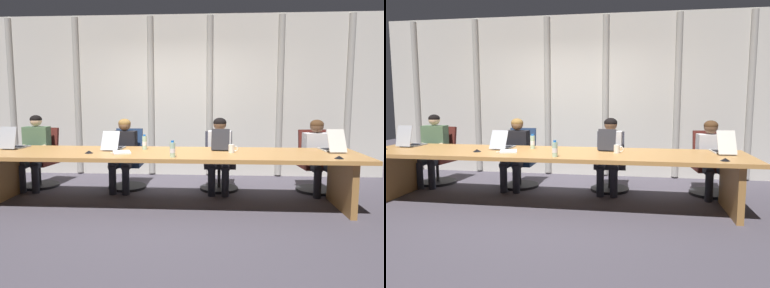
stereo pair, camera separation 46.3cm
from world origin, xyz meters
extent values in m
plane|color=#47424C|center=(0.00, 0.00, 0.00)|extent=(14.86, 14.86, 0.00)
cube|color=#B77F42|center=(0.00, 0.00, 0.70)|extent=(5.12, 1.12, 0.05)
cube|color=black|center=(0.00, 0.00, 0.63)|extent=(4.35, 0.10, 0.06)
cube|color=olive|center=(2.31, 0.00, 0.34)|extent=(0.08, 0.96, 0.67)
cube|color=beige|center=(0.00, 2.02, 1.47)|extent=(7.43, 0.10, 2.93)
cylinder|color=#A39E96|center=(-3.19, 1.96, 1.47)|extent=(0.12, 0.12, 2.87)
cylinder|color=#A39E96|center=(-1.92, 1.96, 1.47)|extent=(0.12, 0.12, 2.87)
cylinder|color=#A39E96|center=(-0.52, 1.96, 1.47)|extent=(0.12, 0.12, 2.87)
cylinder|color=#A39E96|center=(0.56, 1.96, 1.47)|extent=(0.12, 0.12, 2.87)
cylinder|color=#A39E96|center=(1.83, 1.96, 1.47)|extent=(0.12, 0.12, 2.87)
cylinder|color=#A39E96|center=(3.04, 1.96, 1.47)|extent=(0.12, 0.12, 2.87)
cube|color=#A8ADB7|center=(-2.19, 0.28, 0.73)|extent=(0.26, 0.34, 0.02)
cube|color=black|center=(-2.18, 0.31, 0.74)|extent=(0.21, 0.19, 0.00)
cube|color=#A8ADB7|center=(-2.20, 0.08, 0.89)|extent=(0.24, 0.10, 0.30)
cube|color=black|center=(-2.20, 0.09, 0.89)|extent=(0.22, 0.09, 0.27)
cube|color=#A8ADB7|center=(-0.74, 0.29, 0.73)|extent=(0.24, 0.30, 0.02)
cube|color=black|center=(-0.74, 0.31, 0.74)|extent=(0.20, 0.17, 0.00)
cube|color=#A8ADB7|center=(-0.75, 0.07, 0.86)|extent=(0.24, 0.15, 0.25)
cube|color=black|center=(-0.75, 0.07, 0.87)|extent=(0.21, 0.13, 0.22)
cube|color=#2D2D33|center=(0.76, 0.33, 0.73)|extent=(0.28, 0.33, 0.02)
cube|color=black|center=(0.76, 0.36, 0.74)|extent=(0.22, 0.19, 0.00)
cube|color=#2D2D33|center=(0.74, 0.15, 0.88)|extent=(0.25, 0.10, 0.28)
cube|color=black|center=(0.74, 0.16, 0.88)|extent=(0.23, 0.08, 0.25)
cube|color=beige|center=(2.23, 0.32, 0.73)|extent=(0.25, 0.35, 0.02)
cube|color=black|center=(2.23, 0.35, 0.74)|extent=(0.20, 0.20, 0.00)
cube|color=beige|center=(2.25, 0.08, 0.88)|extent=(0.24, 0.17, 0.29)
cube|color=black|center=(2.25, 0.08, 0.89)|extent=(0.21, 0.15, 0.26)
cube|color=#511E19|center=(-2.19, 0.89, 0.41)|extent=(0.54, 0.54, 0.08)
cube|color=#511E19|center=(-2.16, 1.11, 0.70)|extent=(0.44, 0.18, 0.51)
cylinder|color=#262628|center=(-2.19, 0.89, 0.20)|extent=(0.05, 0.05, 0.33)
cylinder|color=black|center=(-2.19, 0.89, 0.02)|extent=(0.60, 0.60, 0.04)
cube|color=navy|center=(-0.74, 0.89, 0.41)|extent=(0.49, 0.49, 0.08)
cube|color=navy|center=(-0.74, 1.11, 0.69)|extent=(0.43, 0.13, 0.50)
cylinder|color=#262628|center=(-0.74, 0.89, 0.20)|extent=(0.05, 0.05, 0.33)
cylinder|color=black|center=(-0.74, 0.89, 0.02)|extent=(0.60, 0.60, 0.04)
cube|color=#2D2D38|center=(0.73, 0.89, 0.41)|extent=(0.50, 0.50, 0.08)
cube|color=#2D2D38|center=(0.72, 1.11, 0.68)|extent=(0.44, 0.13, 0.46)
cylinder|color=#262628|center=(0.73, 0.89, 0.20)|extent=(0.05, 0.05, 0.33)
cylinder|color=black|center=(0.73, 0.89, 0.02)|extent=(0.60, 0.60, 0.04)
cube|color=#511E19|center=(2.23, 0.89, 0.41)|extent=(0.52, 0.52, 0.08)
cube|color=#511E19|center=(2.21, 1.11, 0.69)|extent=(0.44, 0.16, 0.50)
cylinder|color=#262628|center=(2.23, 0.89, 0.20)|extent=(0.05, 0.05, 0.33)
cylinder|color=black|center=(2.23, 0.89, 0.02)|extent=(0.60, 0.60, 0.04)
cube|color=#4C6B4C|center=(-2.19, 0.87, 0.71)|extent=(0.40, 0.25, 0.54)
sphere|color=beige|center=(-2.19, 0.87, 1.08)|extent=(0.18, 0.18, 0.18)
ellipsoid|color=black|center=(-2.19, 0.87, 1.10)|extent=(0.18, 0.18, 0.13)
cylinder|color=#4C6B4C|center=(-2.03, 0.89, 0.79)|extent=(0.08, 0.14, 0.27)
cylinder|color=beige|center=(-2.01, 0.68, 0.68)|extent=(0.09, 0.30, 0.06)
cylinder|color=#4C6B4C|center=(-2.35, 0.86, 0.79)|extent=(0.08, 0.14, 0.27)
cylinder|color=beige|center=(-2.33, 0.65, 0.68)|extent=(0.09, 0.30, 0.06)
cylinder|color=#262833|center=(-2.07, 0.68, 0.42)|extent=(0.17, 0.41, 0.13)
cylinder|color=#262833|center=(-2.06, 0.50, 0.21)|extent=(0.11, 0.11, 0.43)
cylinder|color=#262833|center=(-2.27, 0.67, 0.42)|extent=(0.17, 0.41, 0.13)
cylinder|color=#262833|center=(-2.26, 0.49, 0.21)|extent=(0.11, 0.11, 0.43)
cube|color=black|center=(-0.75, 0.87, 0.68)|extent=(0.36, 0.22, 0.47)
sphere|color=#8C6647|center=(-0.75, 0.87, 1.02)|extent=(0.19, 0.19, 0.19)
ellipsoid|color=olive|center=(-0.75, 0.87, 1.04)|extent=(0.19, 0.19, 0.14)
cylinder|color=black|center=(-0.61, 0.87, 0.73)|extent=(0.07, 0.14, 0.27)
cylinder|color=#8C6647|center=(-0.61, 0.66, 0.61)|extent=(0.07, 0.30, 0.06)
cylinder|color=black|center=(-0.90, 0.88, 0.73)|extent=(0.07, 0.14, 0.27)
cylinder|color=#8C6647|center=(-0.91, 0.67, 0.61)|extent=(0.07, 0.30, 0.06)
cylinder|color=#262833|center=(-0.66, 0.67, 0.42)|extent=(0.13, 0.40, 0.13)
cylinder|color=#262833|center=(-0.66, 0.49, 0.21)|extent=(0.11, 0.11, 0.43)
cylinder|color=#262833|center=(-0.86, 0.68, 0.42)|extent=(0.13, 0.40, 0.13)
cylinder|color=#262833|center=(-0.86, 0.50, 0.21)|extent=(0.11, 0.11, 0.43)
cube|color=silver|center=(0.74, 0.87, 0.69)|extent=(0.36, 0.24, 0.49)
sphere|color=brown|center=(0.74, 0.87, 1.04)|extent=(0.20, 0.20, 0.20)
ellipsoid|color=black|center=(0.74, 0.87, 1.06)|extent=(0.20, 0.20, 0.15)
cylinder|color=silver|center=(0.88, 0.87, 0.74)|extent=(0.08, 0.14, 0.27)
cylinder|color=brown|center=(0.87, 0.66, 0.62)|extent=(0.08, 0.30, 0.06)
cylinder|color=silver|center=(0.59, 0.88, 0.74)|extent=(0.08, 0.14, 0.27)
cylinder|color=brown|center=(0.58, 0.67, 0.62)|extent=(0.08, 0.30, 0.06)
cylinder|color=#262833|center=(0.83, 0.67, 0.42)|extent=(0.15, 0.41, 0.13)
cylinder|color=#262833|center=(0.82, 0.49, 0.21)|extent=(0.11, 0.11, 0.43)
cylinder|color=#262833|center=(0.63, 0.68, 0.42)|extent=(0.15, 0.41, 0.13)
cylinder|color=#262833|center=(0.62, 0.50, 0.21)|extent=(0.11, 0.11, 0.43)
cube|color=silver|center=(2.21, 0.87, 0.68)|extent=(0.39, 0.25, 0.46)
sphere|color=brown|center=(2.21, 0.87, 1.01)|extent=(0.20, 0.20, 0.20)
ellipsoid|color=#472D19|center=(2.21, 0.87, 1.04)|extent=(0.20, 0.20, 0.15)
cylinder|color=silver|center=(2.36, 0.89, 0.72)|extent=(0.08, 0.14, 0.27)
cylinder|color=brown|center=(2.38, 0.68, 0.60)|extent=(0.09, 0.30, 0.06)
cylinder|color=silver|center=(2.05, 0.86, 0.72)|extent=(0.08, 0.14, 0.27)
cylinder|color=brown|center=(2.07, 0.65, 0.60)|extent=(0.09, 0.30, 0.06)
cylinder|color=#262833|center=(2.32, 0.68, 0.42)|extent=(0.17, 0.41, 0.13)
cylinder|color=#262833|center=(2.34, 0.51, 0.21)|extent=(0.11, 0.11, 0.43)
cylinder|color=#262833|center=(2.13, 0.67, 0.42)|extent=(0.17, 0.41, 0.13)
cylinder|color=#262833|center=(2.14, 0.49, 0.21)|extent=(0.11, 0.11, 0.43)
cylinder|color=#ADD1B2|center=(-0.31, 0.23, 0.82)|extent=(0.06, 0.06, 0.19)
cylinder|color=white|center=(-0.31, 0.23, 0.81)|extent=(0.07, 0.07, 0.06)
cylinder|color=blue|center=(-0.31, 0.23, 0.92)|extent=(0.04, 0.04, 0.02)
cylinder|color=#ADD1B2|center=(0.16, -0.41, 0.81)|extent=(0.07, 0.07, 0.18)
cylinder|color=white|center=(0.16, -0.41, 0.80)|extent=(0.07, 0.07, 0.05)
cylinder|color=blue|center=(0.16, -0.41, 0.92)|extent=(0.04, 0.04, 0.02)
cylinder|color=white|center=(0.88, 0.01, 0.78)|extent=(0.08, 0.08, 0.11)
torus|color=white|center=(0.94, 0.01, 0.78)|extent=(0.08, 0.01, 0.08)
cone|color=black|center=(2.14, -0.38, 0.74)|extent=(0.11, 0.11, 0.03)
cone|color=black|center=(-0.97, -0.16, 0.74)|extent=(0.11, 0.11, 0.03)
cube|color=silver|center=(-0.55, -0.10, 0.73)|extent=(0.31, 0.36, 0.02)
cylinder|color=silver|center=(-0.55, -0.24, 0.74)|extent=(0.20, 0.08, 0.01)
camera|label=1|loc=(0.68, -4.70, 1.43)|focal=33.81mm
camera|label=2|loc=(1.14, -4.65, 1.43)|focal=33.81mm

